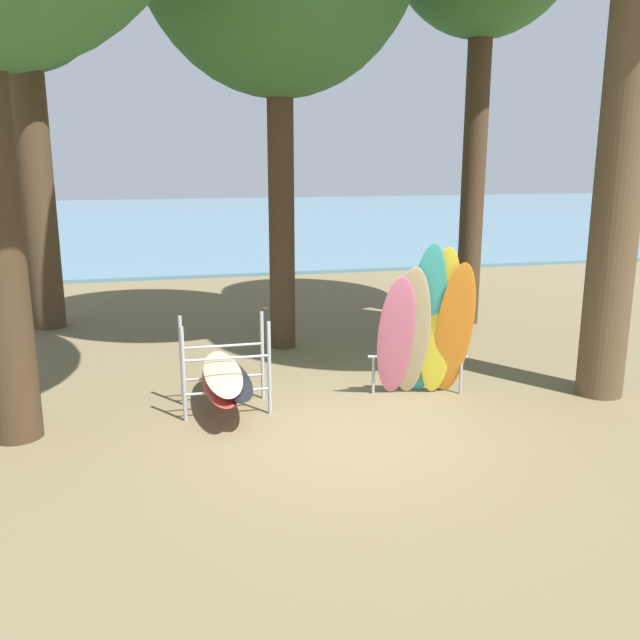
# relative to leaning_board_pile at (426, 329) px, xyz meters

# --- Properties ---
(ground_plane) EXTENTS (80.00, 80.00, 0.00)m
(ground_plane) POSITION_rel_leaning_board_pile_xyz_m (-1.50, -1.01, -1.02)
(ground_plane) COLOR brown
(lake_water) EXTENTS (80.00, 36.00, 0.10)m
(lake_water) POSITION_rel_leaning_board_pile_xyz_m (-1.50, 28.59, -0.97)
(lake_water) COLOR slate
(lake_water) RESTS_ON ground
(leaning_board_pile) EXTENTS (1.41, 0.91, 2.25)m
(leaning_board_pile) POSITION_rel_leaning_board_pile_xyz_m (0.00, 0.00, 0.00)
(leaning_board_pile) COLOR pink
(leaning_board_pile) RESTS_ON ground
(board_storage_rack) EXTENTS (1.15, 2.13, 1.25)m
(board_storage_rack) POSITION_rel_leaning_board_pile_xyz_m (-2.74, 0.26, -0.54)
(board_storage_rack) COLOR #9EA0A5
(board_storage_rack) RESTS_ON ground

